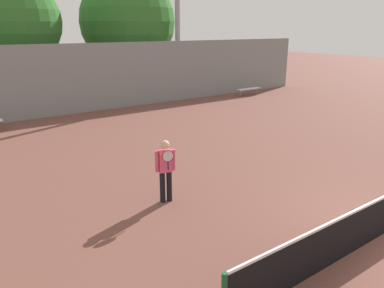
{
  "coord_description": "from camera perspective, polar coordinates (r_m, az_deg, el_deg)",
  "views": [
    {
      "loc": [
        -8.07,
        -3.43,
        4.34
      ],
      "look_at": [
        -1.7,
        5.38,
        0.95
      ],
      "focal_mm": 35.0,
      "sensor_mm": 36.0,
      "label": 1
    }
  ],
  "objects": [
    {
      "name": "tennis_player",
      "position": [
        9.54,
        -4.05,
        -3.59
      ],
      "size": [
        0.51,
        0.47,
        1.66
      ],
      "rotation": [
        0.0,
        0.0,
        -0.31
      ],
      "color": "black",
      "rests_on": "ground_plane"
    },
    {
      "name": "bench_courtside_far",
      "position": [
        25.57,
        8.67,
        8.28
      ],
      "size": [
        1.84,
        0.4,
        0.46
      ],
      "color": "white",
      "rests_on": "ground_plane"
    },
    {
      "name": "light_pole_far_right",
      "position": [
        24.06,
        -2.22,
        19.3
      ],
      "size": [
        0.9,
        0.6,
        9.29
      ],
      "color": "#939399",
      "rests_on": "ground_plane"
    },
    {
      "name": "back_fence",
      "position": [
        21.08,
        -13.28,
        9.92
      ],
      "size": [
        29.59,
        0.06,
        3.59
      ],
      "color": "gray",
      "rests_on": "ground_plane"
    },
    {
      "name": "tree_green_broad",
      "position": [
        22.99,
        -25.02,
        16.5
      ],
      "size": [
        4.56,
        4.56,
        6.92
      ],
      "color": "brown",
      "rests_on": "ground_plane"
    },
    {
      "name": "tree_dark_dense",
      "position": [
        25.93,
        -9.77,
        17.89
      ],
      "size": [
        6.16,
        6.16,
        7.8
      ],
      "color": "brown",
      "rests_on": "ground_plane"
    }
  ]
}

